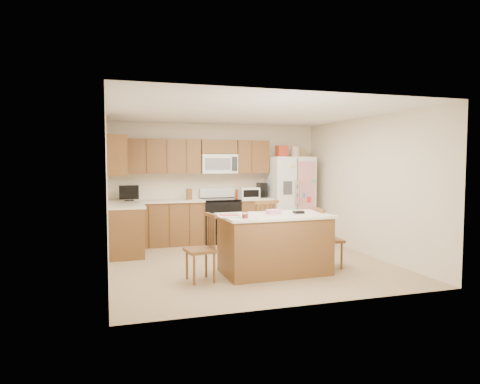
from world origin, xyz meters
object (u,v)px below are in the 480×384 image
object	(u,v)px
refrigerator	(290,197)
island	(274,243)
windsor_chair_right	(327,239)
windsor_chair_left	(202,249)
windsor_chair_back	(262,233)
stove	(220,220)

from	to	relation	value
refrigerator	island	size ratio (longest dim) A/B	1.17
island	windsor_chair_right	bearing A→B (deg)	4.49
windsor_chair_left	windsor_chair_right	xyz separation A→B (m)	(2.08, 0.18, 0.00)
refrigerator	windsor_chair_back	xyz separation A→B (m)	(-1.39, -2.01, -0.42)
windsor_chair_left	refrigerator	bearing A→B (deg)	46.99
stove	windsor_chair_left	xyz separation A→B (m)	(-0.99, -2.80, -0.02)
stove	refrigerator	xyz separation A→B (m)	(1.57, -0.06, 0.45)
refrigerator	windsor_chair_left	world-z (taller)	refrigerator
refrigerator	island	bearing A→B (deg)	-118.18
island	windsor_chair_left	world-z (taller)	island
refrigerator	island	world-z (taller)	refrigerator
refrigerator	windsor_chair_left	xyz separation A→B (m)	(-2.56, -2.74, -0.47)
stove	windsor_chair_right	world-z (taller)	stove
refrigerator	windsor_chair_back	size ratio (longest dim) A/B	1.91
stove	windsor_chair_right	bearing A→B (deg)	-67.42
stove	refrigerator	size ratio (longest dim) A/B	0.55
island	windsor_chair_left	xyz separation A→B (m)	(-1.14, -0.10, -0.00)
stove	windsor_chair_left	world-z (taller)	stove
windsor_chair_back	windsor_chair_right	size ratio (longest dim) A/B	1.12
windsor_chair_right	windsor_chair_back	bearing A→B (deg)	148.41
windsor_chair_right	island	bearing A→B (deg)	-175.51
stove	windsor_chair_left	distance (m)	2.97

